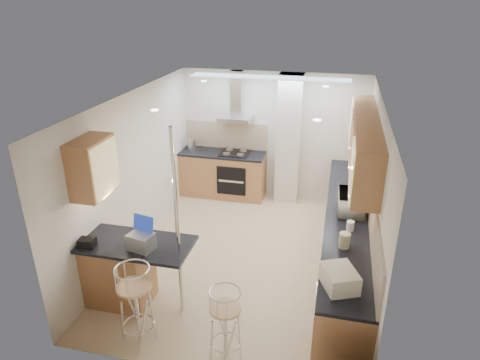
% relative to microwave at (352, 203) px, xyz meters
% --- Properties ---
extents(ground, '(4.80, 4.80, 0.00)m').
position_rel_microwave_xyz_m(ground, '(-1.53, -0.06, -1.07)').
color(ground, beige).
rests_on(ground, ground).
extents(room_shell, '(3.64, 4.84, 2.51)m').
position_rel_microwave_xyz_m(room_shell, '(-1.21, 0.32, 0.47)').
color(room_shell, white).
rests_on(room_shell, ground).
extents(right_counter, '(0.63, 4.40, 0.92)m').
position_rel_microwave_xyz_m(right_counter, '(-0.03, -0.06, -0.61)').
color(right_counter, '#A17040').
rests_on(right_counter, ground).
extents(back_counter, '(1.70, 0.63, 0.92)m').
position_rel_microwave_xyz_m(back_counter, '(-2.48, 2.04, -0.61)').
color(back_counter, '#A17040').
rests_on(back_counter, ground).
extents(peninsula, '(1.47, 0.72, 0.94)m').
position_rel_microwave_xyz_m(peninsula, '(-2.66, -1.51, -0.60)').
color(peninsula, '#A17040').
rests_on(peninsula, ground).
extents(microwave, '(0.39, 0.57, 0.31)m').
position_rel_microwave_xyz_m(microwave, '(0.00, 0.00, 0.00)').
color(microwave, white).
rests_on(microwave, right_counter).
extents(laptop, '(0.34, 0.28, 0.21)m').
position_rel_microwave_xyz_m(laptop, '(-2.50, -1.62, -0.03)').
color(laptop, '#9C9FA4').
rests_on(laptop, peninsula).
extents(bag, '(0.21, 0.16, 0.11)m').
position_rel_microwave_xyz_m(bag, '(-3.18, -1.72, -0.08)').
color(bag, black).
rests_on(bag, peninsula).
extents(bar_stool_near, '(0.43, 0.43, 1.04)m').
position_rel_microwave_xyz_m(bar_stool_near, '(-2.37, -2.14, -0.55)').
color(bar_stool_near, tan).
rests_on(bar_stool_near, ground).
extents(bar_stool_end, '(0.46, 0.46, 0.92)m').
position_rel_microwave_xyz_m(bar_stool_end, '(-1.30, -2.15, -0.61)').
color(bar_stool_end, tan).
rests_on(bar_stool_end, ground).
extents(jar_a, '(0.15, 0.15, 0.20)m').
position_rel_microwave_xyz_m(jar_a, '(0.16, 0.27, -0.05)').
color(jar_a, beige).
rests_on(jar_a, right_counter).
extents(jar_b, '(0.11, 0.11, 0.15)m').
position_rel_microwave_xyz_m(jar_b, '(0.13, 1.36, -0.08)').
color(jar_b, beige).
rests_on(jar_b, right_counter).
extents(jar_c, '(0.16, 0.16, 0.19)m').
position_rel_microwave_xyz_m(jar_c, '(-0.08, -0.97, -0.06)').
color(jar_c, '#BAB695').
rests_on(jar_c, right_counter).
extents(jar_d, '(0.10, 0.10, 0.13)m').
position_rel_microwave_xyz_m(jar_d, '(-0.01, -0.53, -0.09)').
color(jar_d, white).
rests_on(jar_d, right_counter).
extents(bread_bin, '(0.46, 0.50, 0.22)m').
position_rel_microwave_xyz_m(bread_bin, '(-0.13, -1.79, -0.05)').
color(bread_bin, beige).
rests_on(bread_bin, right_counter).
extents(kettle, '(0.16, 0.16, 0.21)m').
position_rel_microwave_xyz_m(kettle, '(-3.14, 2.07, -0.05)').
color(kettle, silver).
rests_on(kettle, back_counter).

